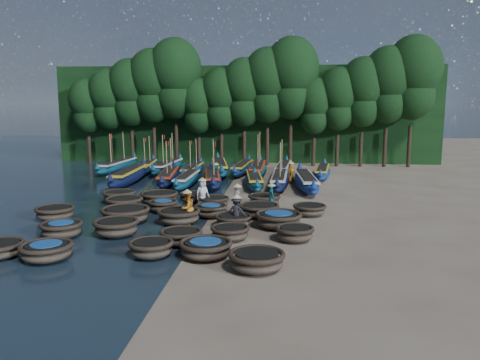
# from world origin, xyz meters

# --- Properties ---
(ground) EXTENTS (120.00, 120.00, 0.00)m
(ground) POSITION_xyz_m (0.00, 0.00, 0.00)
(ground) COLOR gray
(ground) RESTS_ON ground
(foliage_wall) EXTENTS (40.00, 3.00, 10.00)m
(foliage_wall) POSITION_xyz_m (0.00, 23.50, 5.00)
(foliage_wall) COLOR black
(foliage_wall) RESTS_ON ground
(coracle_1) EXTENTS (2.55, 2.55, 0.72)m
(coracle_1) POSITION_xyz_m (-5.31, -9.65, 0.41)
(coracle_1) COLOR #4D3F30
(coracle_1) RESTS_ON ground
(coracle_2) EXTENTS (2.16, 2.16, 0.70)m
(coracle_2) POSITION_xyz_m (-1.31, -8.88, 0.40)
(coracle_2) COLOR #4D3F30
(coracle_2) RESTS_ON ground
(coracle_3) EXTENTS (2.67, 2.67, 0.72)m
(coracle_3) POSITION_xyz_m (0.90, -8.74, 0.41)
(coracle_3) COLOR #4D3F30
(coracle_3) RESTS_ON ground
(coracle_4) EXTENTS (2.32, 2.32, 0.75)m
(coracle_4) POSITION_xyz_m (3.02, -10.04, 0.43)
(coracle_4) COLOR #4D3F30
(coracle_4) RESTS_ON ground
(coracle_5) EXTENTS (2.36, 2.36, 0.75)m
(coracle_5) POSITION_xyz_m (-6.21, -6.53, 0.44)
(coracle_5) COLOR #4D3F30
(coracle_5) RESTS_ON ground
(coracle_6) EXTENTS (2.36, 2.36, 0.80)m
(coracle_6) POSITION_xyz_m (-3.78, -6.04, 0.45)
(coracle_6) COLOR #4D3F30
(coracle_6) RESTS_ON ground
(coracle_7) EXTENTS (2.00, 2.00, 0.69)m
(coracle_7) POSITION_xyz_m (-0.46, -7.10, 0.39)
(coracle_7) COLOR #4D3F30
(coracle_7) RESTS_ON ground
(coracle_8) EXTENTS (1.96, 1.96, 0.65)m
(coracle_8) POSITION_xyz_m (1.60, -6.17, 0.37)
(coracle_8) COLOR #4D3F30
(coracle_8) RESTS_ON ground
(coracle_9) EXTENTS (1.80, 1.80, 0.69)m
(coracle_9) POSITION_xyz_m (4.53, -6.10, 0.39)
(coracle_9) COLOR #4D3F30
(coracle_9) RESTS_ON ground
(coracle_10) EXTENTS (2.32, 2.32, 0.76)m
(coracle_10) POSITION_xyz_m (-8.06, -3.45, 0.44)
(coracle_10) COLOR #4D3F30
(coracle_10) RESTS_ON ground
(coracle_11) EXTENTS (2.58, 2.58, 0.84)m
(coracle_11) POSITION_xyz_m (-4.16, -3.61, 0.48)
(coracle_11) COLOR #4D3F30
(coracle_11) RESTS_ON ground
(coracle_12) EXTENTS (2.67, 2.67, 0.77)m
(coracle_12) POSITION_xyz_m (-1.36, -3.55, 0.44)
(coracle_12) COLOR #4D3F30
(coracle_12) RESTS_ON ground
(coracle_13) EXTENTS (1.95, 1.95, 0.63)m
(coracle_13) POSITION_xyz_m (1.52, -3.89, 0.36)
(coracle_13) COLOR #4D3F30
(coracle_13) RESTS_ON ground
(coracle_14) EXTENTS (2.85, 2.85, 0.79)m
(coracle_14) POSITION_xyz_m (3.78, -3.87, 0.45)
(coracle_14) COLOR #4D3F30
(coracle_14) RESTS_ON ground
(coracle_15) EXTENTS (2.35, 2.35, 0.81)m
(coracle_15) POSITION_xyz_m (-5.14, -0.94, 0.46)
(coracle_15) COLOR #4D3F30
(coracle_15) RESTS_ON ground
(coracle_16) EXTENTS (1.84, 1.84, 0.69)m
(coracle_16) POSITION_xyz_m (-2.84, -1.02, 0.40)
(coracle_16) COLOR #4D3F30
(coracle_16) RESTS_ON ground
(coracle_17) EXTENTS (2.04, 2.04, 0.69)m
(coracle_17) POSITION_xyz_m (0.06, -1.95, 0.40)
(coracle_17) COLOR #4D3F30
(coracle_17) RESTS_ON ground
(coracle_18) EXTENTS (2.44, 2.44, 0.74)m
(coracle_18) POSITION_xyz_m (2.69, -1.70, 0.42)
(coracle_18) COLOR #4D3F30
(coracle_18) RESTS_ON ground
(coracle_19) EXTENTS (1.87, 1.87, 0.64)m
(coracle_19) POSITION_xyz_m (5.46, -1.12, 0.36)
(coracle_19) COLOR #4D3F30
(coracle_19) RESTS_ON ground
(coracle_20) EXTENTS (2.06, 2.06, 0.80)m
(coracle_20) POSITION_xyz_m (-6.13, 1.03, 0.46)
(coracle_20) COLOR #4D3F30
(coracle_20) RESTS_ON ground
(coracle_21) EXTENTS (2.32, 2.32, 0.79)m
(coracle_21) POSITION_xyz_m (-3.58, 0.95, 0.45)
(coracle_21) COLOR #4D3F30
(coracle_21) RESTS_ON ground
(coracle_22) EXTENTS (1.73, 1.73, 0.64)m
(coracle_22) POSITION_xyz_m (-1.74, 1.83, 0.37)
(coracle_22) COLOR #4D3F30
(coracle_22) RESTS_ON ground
(coracle_23) EXTENTS (2.09, 2.09, 0.63)m
(coracle_23) POSITION_xyz_m (-0.11, 0.54, 0.36)
(coracle_23) COLOR #4D3F30
(coracle_23) RESTS_ON ground
(coracle_24) EXTENTS (2.33, 2.33, 0.73)m
(coracle_24) POSITION_xyz_m (2.89, 1.04, 0.42)
(coracle_24) COLOR #4D3F30
(coracle_24) RESTS_ON ground
(long_boat_2) EXTENTS (1.81, 9.08, 1.60)m
(long_boat_2) POSITION_xyz_m (-7.96, 8.40, 0.61)
(long_boat_2) COLOR #0E1536
(long_boat_2) RESTS_ON ground
(long_boat_3) EXTENTS (2.36, 8.05, 3.44)m
(long_boat_3) POSITION_xyz_m (-4.84, 8.42, 0.55)
(long_boat_3) COLOR #0E1536
(long_boat_3) RESTS_ON ground
(long_boat_4) EXTENTS (1.41, 7.51, 1.32)m
(long_boat_4) POSITION_xyz_m (-3.18, 7.59, 0.50)
(long_boat_4) COLOR #0E3A4F
(long_boat_4) RESTS_ON ground
(long_boat_5) EXTENTS (2.64, 7.97, 3.43)m
(long_boat_5) POSITION_xyz_m (-1.36, 8.18, 0.54)
(long_boat_5) COLOR #0E1536
(long_boat_5) RESTS_ON ground
(long_boat_6) EXTENTS (2.21, 7.68, 1.36)m
(long_boat_6) POSITION_xyz_m (1.85, 7.64, 0.52)
(long_boat_6) COLOR #0E3A4F
(long_boat_6) RESTS_ON ground
(long_boat_7) EXTENTS (1.73, 8.18, 3.48)m
(long_boat_7) POSITION_xyz_m (3.74, 7.66, 0.55)
(long_boat_7) COLOR #0E1536
(long_boat_7) RESTS_ON ground
(long_boat_8) EXTENTS (2.11, 8.65, 1.53)m
(long_boat_8) POSITION_xyz_m (5.65, 7.11, 0.58)
(long_boat_8) COLOR navy
(long_boat_8) RESTS_ON ground
(long_boat_9) EXTENTS (2.11, 8.38, 3.57)m
(long_boat_9) POSITION_xyz_m (-10.94, 14.20, 0.57)
(long_boat_9) COLOR #0E3A4F
(long_boat_9) RESTS_ON ground
(long_boat_10) EXTENTS (2.10, 7.54, 3.22)m
(long_boat_10) POSITION_xyz_m (-8.18, 14.03, 0.51)
(long_boat_10) COLOR navy
(long_boat_10) RESTS_ON ground
(long_boat_11) EXTENTS (1.99, 8.25, 3.51)m
(long_boat_11) POSITION_xyz_m (-6.31, 14.16, 0.56)
(long_boat_11) COLOR #0E3A4F
(long_boat_11) RESTS_ON ground
(long_boat_12) EXTENTS (1.46, 7.39, 3.14)m
(long_boat_12) POSITION_xyz_m (-3.72, 12.62, 0.50)
(long_boat_12) COLOR navy
(long_boat_12) RESTS_ON ground
(long_boat_13) EXTENTS (3.07, 8.95, 1.60)m
(long_boat_13) POSITION_xyz_m (-1.59, 13.83, 0.61)
(long_boat_13) COLOR #0E3A4F
(long_boat_13) RESTS_ON ground
(long_boat_14) EXTENTS (2.01, 7.77, 1.37)m
(long_boat_14) POSITION_xyz_m (0.42, 14.10, 0.52)
(long_boat_14) COLOR navy
(long_boat_14) RESTS_ON ground
(long_boat_15) EXTENTS (1.54, 8.68, 3.69)m
(long_boat_15) POSITION_xyz_m (1.84, 12.76, 0.59)
(long_boat_15) COLOR #0E3A4F
(long_boat_15) RESTS_ON ground
(long_boat_16) EXTENTS (2.01, 7.96, 1.41)m
(long_boat_16) POSITION_xyz_m (4.03, 13.96, 0.54)
(long_boat_16) COLOR #0E3A4F
(long_boat_16) RESTS_ON ground
(long_boat_17) EXTENTS (2.21, 7.28, 1.29)m
(long_boat_17) POSITION_xyz_m (7.30, 12.60, 0.49)
(long_boat_17) COLOR navy
(long_boat_17) RESTS_ON ground
(fisherman_0) EXTENTS (1.00, 0.96, 1.93)m
(fisherman_0) POSITION_xyz_m (-0.78, 0.37, 0.92)
(fisherman_0) COLOR silver
(fisherman_0) RESTS_ON ground
(fisherman_1) EXTENTS (0.54, 0.64, 1.70)m
(fisherman_1) POSITION_xyz_m (3.32, 0.20, 0.87)
(fisherman_1) COLOR #175860
(fisherman_1) RESTS_ON ground
(fisherman_2) EXTENTS (1.00, 1.07, 1.95)m
(fisherman_2) POSITION_xyz_m (-0.89, -3.63, 0.92)
(fisherman_2) COLOR #BF6C19
(fisherman_2) RESTS_ON ground
(fisherman_3) EXTENTS (1.14, 0.85, 1.78)m
(fisherman_3) POSITION_xyz_m (1.67, -3.83, 0.83)
(fisherman_3) COLOR black
(fisherman_3) RESTS_ON ground
(fisherman_4) EXTENTS (0.58, 1.09, 1.97)m
(fisherman_4) POSITION_xyz_m (1.50, -1.78, 0.94)
(fisherman_4) COLOR silver
(fisherman_4) RESTS_ON ground
(fisherman_5) EXTENTS (0.97, 1.45, 1.70)m
(fisherman_5) POSITION_xyz_m (-1.22, 9.17, 0.79)
(fisherman_5) COLOR #175860
(fisherman_5) RESTS_ON ground
(fisherman_6) EXTENTS (0.59, 0.83, 1.80)m
(fisherman_6) POSITION_xyz_m (4.63, 9.69, 0.86)
(fisherman_6) COLOR #BF6C19
(fisherman_6) RESTS_ON ground
(tree_0) EXTENTS (3.68, 3.68, 8.68)m
(tree_0) POSITION_xyz_m (-16.00, 20.00, 5.97)
(tree_0) COLOR black
(tree_0) RESTS_ON ground
(tree_1) EXTENTS (4.09, 4.09, 9.65)m
(tree_1) POSITION_xyz_m (-13.70, 20.00, 6.65)
(tree_1) COLOR black
(tree_1) RESTS_ON ground
(tree_2) EXTENTS (4.51, 4.51, 10.63)m
(tree_2) POSITION_xyz_m (-11.40, 20.00, 7.32)
(tree_2) COLOR black
(tree_2) RESTS_ON ground
(tree_3) EXTENTS (4.92, 4.92, 11.60)m
(tree_3) POSITION_xyz_m (-9.10, 20.00, 8.00)
(tree_3) COLOR black
(tree_3) RESTS_ON ground
(tree_4) EXTENTS (5.34, 5.34, 12.58)m
(tree_4) POSITION_xyz_m (-6.80, 20.00, 8.67)
(tree_4) COLOR black
(tree_4) RESTS_ON ground
(tree_5) EXTENTS (3.68, 3.68, 8.68)m
(tree_5) POSITION_xyz_m (-4.50, 20.00, 5.97)
(tree_5) COLOR black
(tree_5) RESTS_ON ground
(tree_6) EXTENTS (4.09, 4.09, 9.65)m
(tree_6) POSITION_xyz_m (-2.20, 20.00, 6.65)
(tree_6) COLOR black
(tree_6) RESTS_ON ground
(tree_7) EXTENTS (4.51, 4.51, 10.63)m
(tree_7) POSITION_xyz_m (0.10, 20.00, 7.32)
(tree_7) COLOR black
(tree_7) RESTS_ON ground
(tree_8) EXTENTS (4.92, 4.92, 11.60)m
(tree_8) POSITION_xyz_m (2.40, 20.00, 8.00)
(tree_8) COLOR black
(tree_8) RESTS_ON ground
(tree_9) EXTENTS (5.34, 5.34, 12.58)m
(tree_9) POSITION_xyz_m (4.70, 20.00, 8.67)
(tree_9) COLOR black
(tree_9) RESTS_ON ground
(tree_10) EXTENTS (3.68, 3.68, 8.68)m
(tree_10) POSITION_xyz_m (7.00, 20.00, 5.97)
(tree_10) COLOR black
(tree_10) RESTS_ON ground
(tree_11) EXTENTS (4.09, 4.09, 9.65)m
(tree_11) POSITION_xyz_m (9.30, 20.00, 6.65)
(tree_11) COLOR black
(tree_11) RESTS_ON ground
(tree_12) EXTENTS (4.51, 4.51, 10.63)m
(tree_12) POSITION_xyz_m (11.60, 20.00, 7.32)
(tree_12) COLOR black
(tree_12) RESTS_ON ground
(tree_13) EXTENTS (4.92, 4.92, 11.60)m
(tree_13) POSITION_xyz_m (13.90, 20.00, 8.00)
(tree_13) COLOR black
(tree_13) RESTS_ON ground
(tree_14) EXTENTS (5.34, 5.34, 12.58)m
(tree_14) POSITION_xyz_m (16.20, 20.00, 8.67)
(tree_14) COLOR black
(tree_14) RESTS_ON ground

